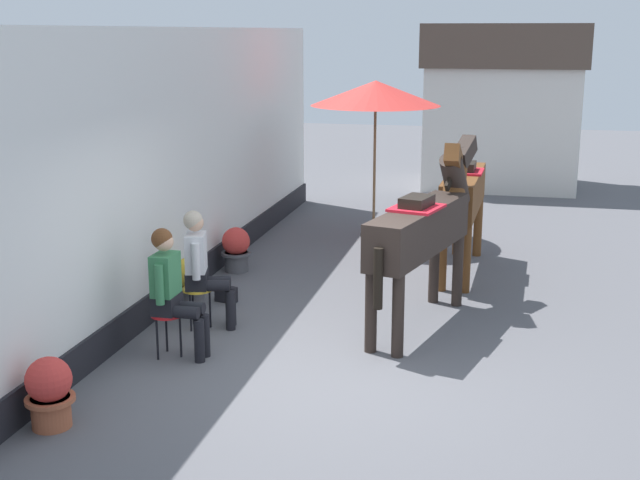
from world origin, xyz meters
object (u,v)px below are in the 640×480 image
object	(u,v)px
seated_visitor_near	(172,286)
flower_planter_nearest	(49,391)
saddled_horse_far	(462,194)
cafe_parasol	(376,94)
seated_visitor_far	(202,263)
saddled_horse_near	(423,228)
flower_planter_inner_far	(190,281)
satchel_bag	(226,294)
flower_planter_farthest	(236,248)

from	to	relation	value
seated_visitor_near	flower_planter_nearest	distance (m)	1.88
saddled_horse_far	cafe_parasol	world-z (taller)	cafe_parasol
cafe_parasol	seated_visitor_far	bearing A→B (deg)	-103.79
seated_visitor_near	saddled_horse_near	xyz separation A→B (m)	(2.43, 1.62, 0.38)
seated_visitor_near	saddled_horse_near	world-z (taller)	saddled_horse_near
flower_planter_inner_far	cafe_parasol	distance (m)	4.92
saddled_horse_near	flower_planter_nearest	distance (m)	4.50
seated_visitor_near	seated_visitor_far	bearing A→B (deg)	90.74
seated_visitor_far	cafe_parasol	distance (m)	5.25
seated_visitor_far	saddled_horse_far	size ratio (longest dim) A/B	0.46
cafe_parasol	satchel_bag	size ratio (longest dim) A/B	9.21
flower_planter_inner_far	cafe_parasol	world-z (taller)	cafe_parasol
flower_planter_inner_far	satchel_bag	size ratio (longest dim) A/B	2.29
saddled_horse_near	cafe_parasol	distance (m)	4.50
saddled_horse_far	flower_planter_farthest	xyz separation A→B (m)	(-3.13, -0.55, -0.82)
seated_visitor_far	saddled_horse_near	distance (m)	2.57
seated_visitor_far	saddled_horse_near	size ratio (longest dim) A/B	0.47
seated_visitor_near	seated_visitor_far	distance (m)	0.92
saddled_horse_far	cafe_parasol	bearing A→B (deg)	128.59
saddled_horse_near	flower_planter_farthest	xyz separation A→B (m)	(-2.82, 1.66, -0.82)
saddled_horse_near	flower_planter_inner_far	size ratio (longest dim) A/B	4.58
seated_visitor_near	cafe_parasol	size ratio (longest dim) A/B	0.54
flower_planter_farthest	cafe_parasol	xyz separation A→B (m)	(1.58, 2.50, 2.03)
flower_planter_farthest	seated_visitor_far	bearing A→B (deg)	-80.71
saddled_horse_near	saddled_horse_far	bearing A→B (deg)	82.14
flower_planter_inner_far	flower_planter_farthest	xyz separation A→B (m)	(0.04, 1.69, 0.00)
flower_planter_inner_far	flower_planter_farthest	world-z (taller)	same
seated_visitor_near	flower_planter_inner_far	xyz separation A→B (m)	(-0.44, 1.60, -0.44)
flower_planter_farthest	seated_visitor_near	bearing A→B (deg)	-83.08
flower_planter_farthest	satchel_bag	xyz separation A→B (m)	(0.32, -1.39, -0.23)
seated_visitor_near	seated_visitor_far	xyz separation A→B (m)	(-0.01, 0.92, 0.00)
seated_visitor_near	saddled_horse_far	bearing A→B (deg)	54.53
flower_planter_farthest	cafe_parasol	distance (m)	3.58
flower_planter_nearest	satchel_bag	bearing A→B (deg)	84.83
cafe_parasol	seated_visitor_near	bearing A→B (deg)	-101.54
seated_visitor_near	saddled_horse_near	distance (m)	2.94
flower_planter_nearest	saddled_horse_far	bearing A→B (deg)	60.78
saddled_horse_far	flower_planter_nearest	xyz separation A→B (m)	(-3.14, -5.61, -0.82)
saddled_horse_far	flower_planter_farthest	size ratio (longest dim) A/B	4.69
saddled_horse_far	flower_planter_nearest	distance (m)	6.48
flower_planter_farthest	saddled_horse_far	bearing A→B (deg)	10.01
seated_visitor_far	saddled_horse_near	world-z (taller)	saddled_horse_near
saddled_horse_far	flower_planter_nearest	bearing A→B (deg)	-119.22
flower_planter_farthest	saddled_horse_near	bearing A→B (deg)	-30.43
flower_planter_inner_far	satchel_bag	distance (m)	0.52
seated_visitor_far	saddled_horse_far	xyz separation A→B (m)	(2.74, 2.91, 0.38)
satchel_bag	saddled_horse_near	bearing A→B (deg)	8.80
flower_planter_farthest	satchel_bag	size ratio (longest dim) A/B	2.29
flower_planter_farthest	cafe_parasol	size ratio (longest dim) A/B	0.25
seated_visitor_far	flower_planter_inner_far	distance (m)	0.91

